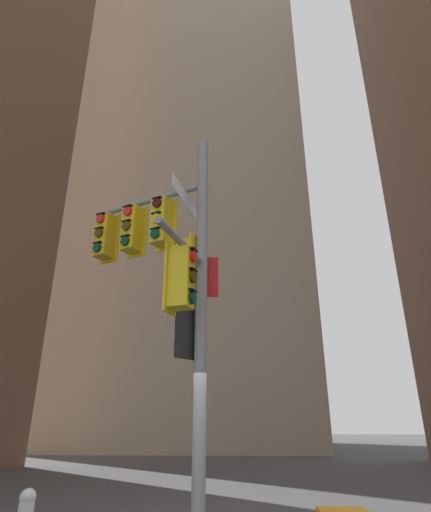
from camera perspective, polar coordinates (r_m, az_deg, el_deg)
building_mid_block at (r=41.92m, az=-2.97°, el=14.00°), size 17.82×17.82×52.54m
signal_pole_assembly at (r=7.95m, az=-6.41°, el=-2.22°), size 2.84×3.19×7.20m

